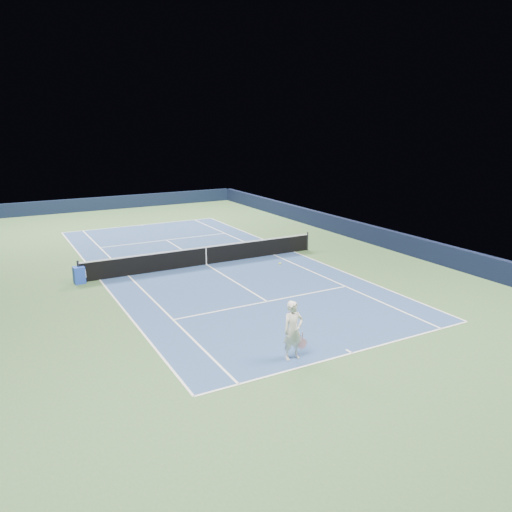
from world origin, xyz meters
TOP-DOWN VIEW (x-y plane):
  - ground at (0.00, 0.00)m, footprint 40.00×40.00m
  - wall_far at (0.00, 19.82)m, footprint 22.00×0.35m
  - wall_right at (10.82, 0.00)m, footprint 0.35×40.00m
  - court_surface at (0.00, 0.00)m, footprint 10.97×23.77m
  - baseline_far at (0.00, 11.88)m, footprint 10.97×0.08m
  - baseline_near at (0.00, -11.88)m, footprint 10.97×0.08m
  - sideline_doubles_right at (5.49, 0.00)m, footprint 0.08×23.77m
  - sideline_doubles_left at (-5.49, 0.00)m, footprint 0.08×23.77m
  - sideline_singles_right at (4.12, 0.00)m, footprint 0.08×23.77m
  - sideline_singles_left at (-4.12, 0.00)m, footprint 0.08×23.77m
  - service_line_far at (0.00, 6.40)m, footprint 8.23×0.08m
  - service_line_near at (0.00, -6.40)m, footprint 8.23×0.08m
  - center_service_line at (0.00, 0.00)m, footprint 0.08×12.80m
  - center_mark_far at (0.00, 11.73)m, footprint 0.08×0.30m
  - center_mark_near at (0.00, -11.73)m, footprint 0.08×0.30m
  - tennis_net at (0.00, 0.00)m, footprint 12.90×0.10m
  - sponsor_cube at (-6.40, -0.07)m, footprint 0.58×0.48m
  - tennis_player at (-1.88, -11.26)m, footprint 0.84×1.26m

SIDE VIEW (x-z plane):
  - ground at x=0.00m, z-range 0.00..0.00m
  - court_surface at x=0.00m, z-range 0.00..0.01m
  - baseline_far at x=0.00m, z-range 0.01..0.01m
  - baseline_near at x=0.00m, z-range 0.01..0.01m
  - sideline_doubles_right at x=5.49m, z-range 0.01..0.01m
  - sideline_doubles_left at x=-5.49m, z-range 0.01..0.01m
  - sideline_singles_right at x=4.12m, z-range 0.01..0.01m
  - sideline_singles_left at x=-4.12m, z-range 0.01..0.01m
  - service_line_far at x=0.00m, z-range 0.01..0.01m
  - service_line_near at x=0.00m, z-range 0.01..0.01m
  - center_service_line at x=0.00m, z-range 0.01..0.01m
  - center_mark_far at x=0.00m, z-range 0.01..0.01m
  - center_mark_near at x=0.00m, z-range 0.01..0.01m
  - sponsor_cube at x=-6.40m, z-range 0.00..0.80m
  - tennis_net at x=0.00m, z-range -0.03..1.04m
  - wall_far at x=0.00m, z-range 0.00..1.10m
  - wall_right at x=10.82m, z-range 0.00..1.10m
  - tennis_player at x=-1.88m, z-range -0.49..2.40m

